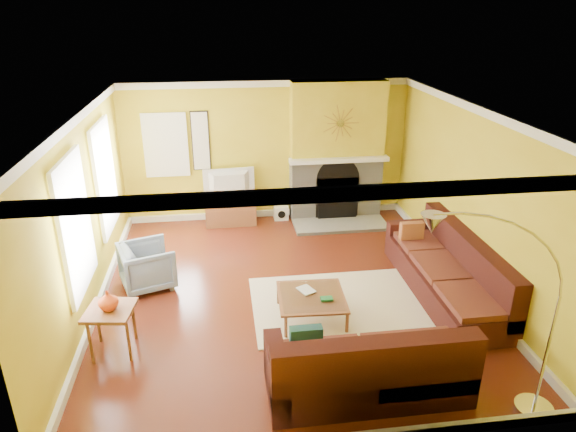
{
  "coord_description": "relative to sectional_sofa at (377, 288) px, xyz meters",
  "views": [
    {
      "loc": [
        -0.89,
        -6.66,
        4.03
      ],
      "look_at": [
        0.07,
        0.4,
        1.05
      ],
      "focal_mm": 32.0,
      "sensor_mm": 36.0,
      "label": 1
    }
  ],
  "objects": [
    {
      "name": "vase",
      "position": [
        -3.44,
        -0.31,
        0.28
      ],
      "size": [
        0.3,
        0.3,
        0.25
      ],
      "primitive_type": "imported",
      "rotation": [
        0.0,
        0.0,
        -0.3
      ],
      "color": "#DE4718",
      "rests_on": "side_table"
    },
    {
      "name": "crown_molding",
      "position": [
        -1.12,
        0.83,
        2.19
      ],
      "size": [
        5.5,
        6.0,
        0.12
      ],
      "primitive_type": null,
      "color": "white",
      "rests_on": "ceiling"
    },
    {
      "name": "subwoofer",
      "position": [
        -0.87,
        3.63,
        -0.31
      ],
      "size": [
        0.28,
        0.28,
        0.28
      ],
      "primitive_type": "cube",
      "color": "white",
      "rests_on": "floor"
    },
    {
      "name": "hearth",
      "position": [
        0.23,
        3.08,
        -0.42
      ],
      "size": [
        1.8,
        0.7,
        0.06
      ],
      "primitive_type": "cube",
      "color": "gray",
      "rests_on": "floor"
    },
    {
      "name": "window_back",
      "position": [
        -3.02,
        3.79,
        1.1
      ],
      "size": [
        0.82,
        0.06,
        1.22
      ],
      "primitive_type": "cube",
      "color": "white",
      "rests_on": "wall_back"
    },
    {
      "name": "tv",
      "position": [
        -1.87,
        3.52,
        0.37
      ],
      "size": [
        0.99,
        0.2,
        0.57
      ],
      "primitive_type": "imported",
      "rotation": [
        0.0,
        0.0,
        3.22
      ],
      "color": "black",
      "rests_on": "media_console"
    },
    {
      "name": "ceiling",
      "position": [
        -1.12,
        0.83,
        2.26
      ],
      "size": [
        5.5,
        6.0,
        0.02
      ],
      "primitive_type": "cube",
      "color": "white",
      "rests_on": "ground"
    },
    {
      "name": "coffee_table",
      "position": [
        -0.89,
        0.07,
        -0.27
      ],
      "size": [
        0.94,
        0.94,
        0.36
      ],
      "primitive_type": null,
      "rotation": [
        0.0,
        0.0,
        -0.05
      ],
      "color": "white",
      "rests_on": "floor"
    },
    {
      "name": "armchair",
      "position": [
        -3.19,
        1.26,
        -0.1
      ],
      "size": [
        0.96,
        0.94,
        0.69
      ],
      "primitive_type": "imported",
      "rotation": [
        0.0,
        0.0,
        1.9
      ],
      "color": "gray",
      "rests_on": "floor"
    },
    {
      "name": "mantel",
      "position": [
        0.23,
        3.39,
        0.8
      ],
      "size": [
        1.92,
        0.22,
        0.08
      ],
      "primitive_type": "cube",
      "color": "white",
      "rests_on": "fireplace"
    },
    {
      "name": "wall_right",
      "position": [
        1.64,
        0.83,
        0.9
      ],
      "size": [
        0.02,
        6.0,
        2.7
      ],
      "primitive_type": "cube",
      "color": "gold",
      "rests_on": "ground"
    },
    {
      "name": "window_left_far",
      "position": [
        -3.84,
        0.23,
        1.05
      ],
      "size": [
        0.06,
        1.22,
        1.72
      ],
      "primitive_type": "cube",
      "color": "white",
      "rests_on": "wall_left"
    },
    {
      "name": "window_left_near",
      "position": [
        -3.84,
        2.13,
        1.05
      ],
      "size": [
        0.06,
        1.22,
        1.72
      ],
      "primitive_type": "cube",
      "color": "white",
      "rests_on": "wall_left"
    },
    {
      "name": "wall_left",
      "position": [
        -3.88,
        0.83,
        0.9
      ],
      "size": [
        0.02,
        6.0,
        2.7
      ],
      "primitive_type": "cube",
      "color": "gold",
      "rests_on": "ground"
    },
    {
      "name": "wall_back",
      "position": [
        -1.12,
        3.84,
        0.9
      ],
      "size": [
        5.5,
        0.02,
        2.7
      ],
      "primitive_type": "cube",
      "color": "gold",
      "rests_on": "ground"
    },
    {
      "name": "baseboard",
      "position": [
        -1.12,
        0.83,
        -0.39
      ],
      "size": [
        5.5,
        6.0,
        0.12
      ],
      "primitive_type": null,
      "color": "white",
      "rests_on": "floor"
    },
    {
      "name": "floor",
      "position": [
        -1.12,
        0.83,
        -0.46
      ],
      "size": [
        5.5,
        6.0,
        0.02
      ],
      "primitive_type": "cube",
      "color": "maroon",
      "rests_on": "ground"
    },
    {
      "name": "wall_front",
      "position": [
        -1.12,
        -2.18,
        0.9
      ],
      "size": [
        5.5,
        0.02,
        2.7
      ],
      "primitive_type": "cube",
      "color": "gold",
      "rests_on": "ground"
    },
    {
      "name": "side_table",
      "position": [
        -3.44,
        -0.31,
        -0.15
      ],
      "size": [
        0.63,
        0.63,
        0.61
      ],
      "primitive_type": null,
      "rotation": [
        0.0,
        0.0,
        -0.15
      ],
      "color": "brown",
      "rests_on": "floor"
    },
    {
      "name": "book",
      "position": [
        -1.02,
        0.16,
        -0.08
      ],
      "size": [
        0.27,
        0.3,
        0.02
      ],
      "primitive_type": "imported",
      "rotation": [
        0.0,
        0.0,
        0.44
      ],
      "color": "white",
      "rests_on": "coffee_table"
    },
    {
      "name": "arc_lamp",
      "position": [
        0.52,
        -1.97,
        0.72
      ],
      "size": [
        1.47,
        0.36,
        2.34
      ],
      "primitive_type": null,
      "color": "silver",
      "rests_on": "floor"
    },
    {
      "name": "sunburst",
      "position": [
        0.23,
        3.4,
        1.5
      ],
      "size": [
        0.7,
        0.04,
        0.7
      ],
      "primitive_type": null,
      "color": "olive",
      "rests_on": "fireplace"
    },
    {
      "name": "fireplace",
      "position": [
        0.23,
        3.63,
        0.9
      ],
      "size": [
        1.8,
        0.4,
        2.7
      ],
      "primitive_type": null,
      "color": "gray",
      "rests_on": "floor"
    },
    {
      "name": "rug",
      "position": [
        -0.47,
        0.35,
        -0.44
      ],
      "size": [
        2.4,
        1.8,
        0.02
      ],
      "primitive_type": "cube",
      "color": "beige",
      "rests_on": "floor"
    },
    {
      "name": "media_console",
      "position": [
        -1.87,
        3.52,
        -0.18
      ],
      "size": [
        0.97,
        0.44,
        0.53
      ],
      "primitive_type": "cube",
      "color": "brown",
      "rests_on": "floor"
    },
    {
      "name": "sectional_sofa",
      "position": [
        0.0,
        0.0,
        0.0
      ],
      "size": [
        3.27,
        3.74,
        0.9
      ],
      "primitive_type": null,
      "color": "#3D1613",
      "rests_on": "floor"
    },
    {
      "name": "wall_art",
      "position": [
        -2.37,
        3.8,
        1.15
      ],
      "size": [
        0.34,
        0.04,
        1.14
      ],
      "primitive_type": "cube",
      "color": "white",
      "rests_on": "wall_back"
    }
  ]
}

